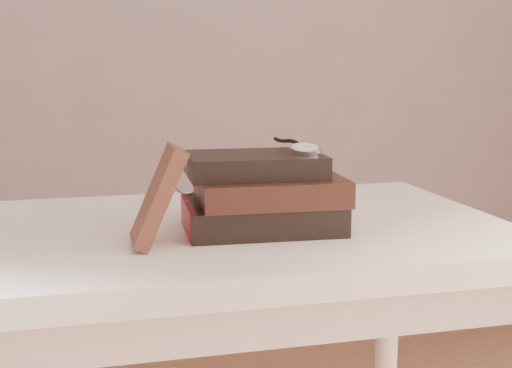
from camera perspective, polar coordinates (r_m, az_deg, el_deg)
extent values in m
cube|color=white|center=(1.20, -3.97, -4.23)|extent=(1.00, 0.60, 0.04)
cube|color=white|center=(1.21, -3.94, -6.98)|extent=(0.88, 0.49, 0.08)
cylinder|color=white|center=(1.68, 10.23, -13.61)|extent=(0.05, 0.05, 0.71)
cube|color=black|center=(1.15, 0.48, -2.53)|extent=(0.25, 0.18, 0.05)
cube|color=beige|center=(1.16, 0.63, -2.52)|extent=(0.25, 0.17, 0.04)
cube|color=gold|center=(1.16, -5.53, -2.49)|extent=(0.01, 0.01, 0.05)
cube|color=maroon|center=(1.14, -5.35, -2.76)|extent=(0.02, 0.15, 0.05)
cube|color=black|center=(1.14, 1.17, -0.47)|extent=(0.24, 0.17, 0.04)
cube|color=beige|center=(1.14, 1.32, -0.46)|extent=(0.23, 0.16, 0.03)
cube|color=gold|center=(1.15, -4.53, -0.45)|extent=(0.01, 0.01, 0.04)
cube|color=black|center=(1.15, -0.11, 1.53)|extent=(0.22, 0.16, 0.04)
cube|color=beige|center=(1.15, 0.04, 1.53)|extent=(0.21, 0.15, 0.03)
cube|color=gold|center=(1.15, -5.38, 1.53)|extent=(0.01, 0.01, 0.04)
cube|color=#3F2118|center=(1.06, -7.75, -0.96)|extent=(0.08, 0.10, 0.15)
cylinder|color=silver|center=(1.14, 3.91, 2.69)|extent=(0.05, 0.05, 0.02)
cylinder|color=white|center=(1.14, 3.91, 2.92)|extent=(0.04, 0.04, 0.01)
torus|color=silver|center=(1.14, 3.91, 2.89)|extent=(0.05, 0.05, 0.01)
cylinder|color=silver|center=(1.16, 3.54, 2.87)|extent=(0.01, 0.01, 0.01)
cube|color=black|center=(1.14, 3.83, 3.00)|extent=(0.00, 0.01, 0.00)
cube|color=black|center=(1.14, 4.16, 2.97)|extent=(0.01, 0.00, 0.00)
sphere|color=black|center=(1.17, 3.42, 3.19)|extent=(0.01, 0.01, 0.01)
sphere|color=black|center=(1.18, 3.22, 3.29)|extent=(0.01, 0.01, 0.01)
sphere|color=black|center=(1.19, 3.03, 3.37)|extent=(0.01, 0.01, 0.01)
sphere|color=black|center=(1.19, 2.83, 3.42)|extent=(0.01, 0.01, 0.01)
sphere|color=black|center=(1.20, 2.64, 3.44)|extent=(0.01, 0.01, 0.01)
sphere|color=black|center=(1.21, 2.46, 3.43)|extent=(0.01, 0.01, 0.01)
sphere|color=black|center=(1.22, 2.27, 3.42)|extent=(0.01, 0.01, 0.01)
sphere|color=black|center=(1.23, 2.09, 3.42)|extent=(0.01, 0.01, 0.01)
sphere|color=black|center=(1.23, 1.91, 3.45)|extent=(0.01, 0.01, 0.01)
sphere|color=black|center=(1.24, 1.73, 3.51)|extent=(0.01, 0.01, 0.01)
sphere|color=black|center=(1.25, 1.55, 3.60)|extent=(0.01, 0.01, 0.01)
torus|color=silver|center=(1.20, -5.52, 0.24)|extent=(0.05, 0.02, 0.05)
torus|color=silver|center=(1.21, -3.03, 0.33)|extent=(0.05, 0.02, 0.05)
cylinder|color=silver|center=(1.21, -4.27, 0.43)|extent=(0.01, 0.00, 0.00)
cylinder|color=silver|center=(1.26, -6.78, 0.36)|extent=(0.01, 0.11, 0.03)
cylinder|color=silver|center=(1.27, -2.38, 0.50)|extent=(0.01, 0.11, 0.03)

